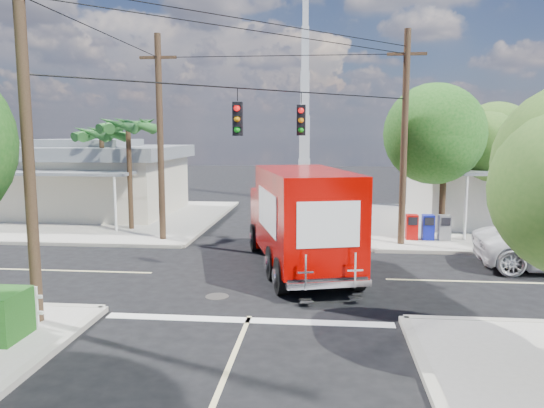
# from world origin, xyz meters

# --- Properties ---
(ground) EXTENTS (120.00, 120.00, 0.00)m
(ground) POSITION_xyz_m (0.00, 0.00, 0.00)
(ground) COLOR black
(ground) RESTS_ON ground
(sidewalk_ne) EXTENTS (14.12, 14.12, 0.14)m
(sidewalk_ne) POSITION_xyz_m (10.88, 10.88, 0.07)
(sidewalk_ne) COLOR #A19C91
(sidewalk_ne) RESTS_ON ground
(sidewalk_nw) EXTENTS (14.12, 14.12, 0.14)m
(sidewalk_nw) POSITION_xyz_m (-10.88, 10.88, 0.07)
(sidewalk_nw) COLOR #A19C91
(sidewalk_nw) RESTS_ON ground
(road_markings) EXTENTS (32.00, 32.00, 0.01)m
(road_markings) POSITION_xyz_m (0.00, -1.47, 0.01)
(road_markings) COLOR beige
(road_markings) RESTS_ON ground
(building_ne) EXTENTS (11.80, 10.20, 4.50)m
(building_ne) POSITION_xyz_m (12.50, 11.97, 2.32)
(building_ne) COLOR beige
(building_ne) RESTS_ON sidewalk_ne
(building_nw) EXTENTS (10.80, 10.20, 4.30)m
(building_nw) POSITION_xyz_m (-12.00, 12.46, 2.22)
(building_nw) COLOR beige
(building_nw) RESTS_ON sidewalk_nw
(radio_tower) EXTENTS (0.80, 0.80, 17.00)m
(radio_tower) POSITION_xyz_m (0.50, 20.00, 5.64)
(radio_tower) COLOR silver
(radio_tower) RESTS_ON ground
(tree_ne_front) EXTENTS (4.21, 4.14, 6.66)m
(tree_ne_front) POSITION_xyz_m (7.21, 6.76, 4.77)
(tree_ne_front) COLOR #422D1C
(tree_ne_front) RESTS_ON sidewalk_ne
(tree_ne_back) EXTENTS (3.77, 3.66, 5.82)m
(tree_ne_back) POSITION_xyz_m (9.81, 8.96, 4.19)
(tree_ne_back) COLOR #422D1C
(tree_ne_back) RESTS_ON sidewalk_ne
(palm_nw_front) EXTENTS (3.01, 3.08, 5.59)m
(palm_nw_front) POSITION_xyz_m (-7.50, 7.50, 5.04)
(palm_nw_front) COLOR #422D1C
(palm_nw_front) RESTS_ON sidewalk_nw
(palm_nw_back) EXTENTS (3.01, 3.08, 5.19)m
(palm_nw_back) POSITION_xyz_m (-9.50, 9.00, 4.67)
(palm_nw_back) COLOR #422D1C
(palm_nw_back) RESTS_ON sidewalk_nw
(utility_poles) EXTENTS (12.00, 10.68, 9.00)m
(utility_poles) POSITION_xyz_m (-1.58, 1.60, 4.67)
(utility_poles) COLOR #473321
(utility_poles) RESTS_ON ground
(vending_boxes) EXTENTS (1.90, 0.50, 1.10)m
(vending_boxes) POSITION_xyz_m (6.50, 6.20, 0.69)
(vending_boxes) COLOR #B30A07
(vending_boxes) RESTS_ON sidewalk_ne
(delivery_truck) EXTENTS (4.49, 8.62, 3.58)m
(delivery_truck) POSITION_xyz_m (1.09, 1.06, 1.82)
(delivery_truck) COLOR black
(delivery_truck) RESTS_ON ground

